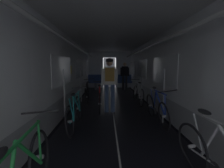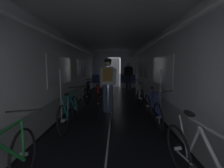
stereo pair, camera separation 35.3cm
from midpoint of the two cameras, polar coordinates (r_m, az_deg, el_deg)
The scene contains 11 objects.
train_car_shell at distance 5.49m, azimuth -1.72°, elevation 8.75°, with size 3.14×12.34×2.57m.
bench_seat_far_left at distance 10.04m, azimuth -6.96°, elevation 1.21°, with size 0.98×0.51×0.95m.
bench_seat_far_right at distance 10.05m, azimuth 3.32°, elevation 1.25°, with size 0.98×0.51×0.95m.
bicycle_white at distance 6.27m, azimuth 7.73°, elevation -3.65°, with size 0.44×1.69×0.95m.
bicycle_blue at distance 4.30m, azimuth 13.42°, elevation -8.48°, with size 0.44×1.69×0.95m.
bicycle_teal at distance 3.99m, azimuth -15.74°, elevation -9.73°, with size 0.44×1.69×0.95m.
bicycle_silver at distance 2.25m, azimuth 30.43°, elevation -23.67°, with size 0.48×1.69×0.95m.
bicycle_black at distance 6.52m, azimuth -10.47°, elevation -3.33°, with size 0.44×1.69×0.95m.
person_cyclist_aisle at distance 5.00m, azimuth -2.89°, elevation 1.79°, with size 0.53×0.39×1.73m.
bicycle_red_in_aisle at distance 5.38m, azimuth -6.29°, elevation -5.32°, with size 0.44×1.69×0.94m.
person_standing_near_bench at distance 9.64m, azimuth 3.56°, elevation 3.46°, with size 0.53×0.23×1.69m.
Camera 1 is at (-0.20, -1.89, 1.48)m, focal length 25.47 mm.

